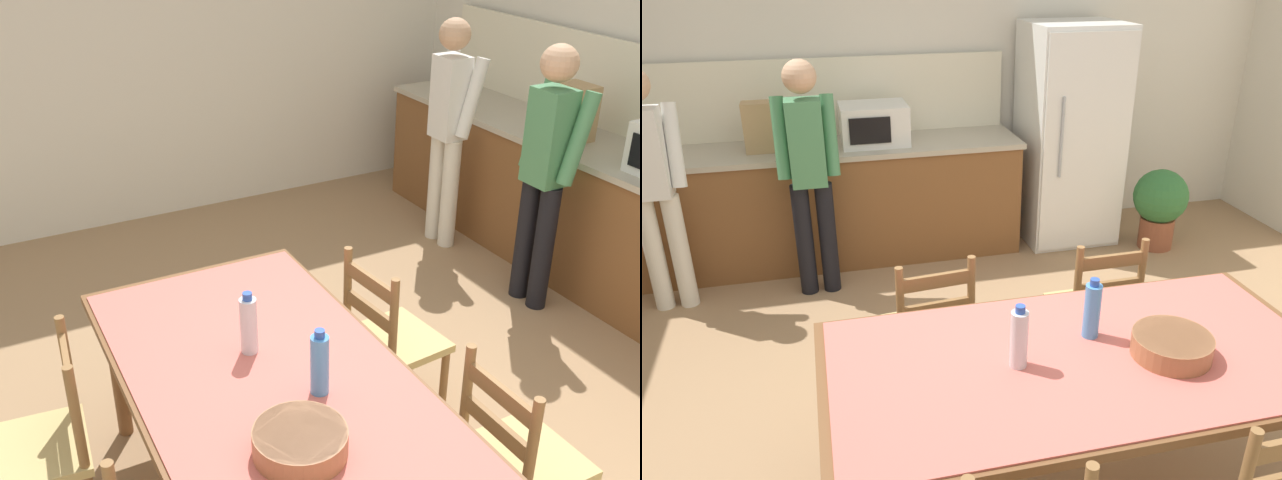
# 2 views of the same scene
# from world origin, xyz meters

# --- Properties ---
(ground_plane) EXTENTS (8.32, 8.32, 0.00)m
(ground_plane) POSITION_xyz_m (0.00, 0.00, 0.00)
(ground_plane) COLOR #9E7A56
(wall_back) EXTENTS (6.52, 0.12, 2.90)m
(wall_back) POSITION_xyz_m (0.00, 2.66, 1.45)
(wall_back) COLOR silver
(wall_back) RESTS_ON ground
(kitchen_counter) EXTENTS (3.61, 0.66, 0.92)m
(kitchen_counter) POSITION_xyz_m (-0.95, 2.23, 0.46)
(kitchen_counter) COLOR brown
(kitchen_counter) RESTS_ON ground
(counter_splashback) EXTENTS (3.57, 0.03, 0.60)m
(counter_splashback) POSITION_xyz_m (-0.95, 2.54, 1.22)
(counter_splashback) COLOR #EFE8CB
(counter_splashback) RESTS_ON kitchen_counter
(refrigerator) EXTENTS (0.74, 0.73, 1.77)m
(refrigerator) POSITION_xyz_m (1.32, 2.19, 0.89)
(refrigerator) COLOR white
(refrigerator) RESTS_ON ground
(microwave) EXTENTS (0.50, 0.39, 0.30)m
(microwave) POSITION_xyz_m (-0.27, 2.21, 1.07)
(microwave) COLOR white
(microwave) RESTS_ON kitchen_counter
(paper_bag) EXTENTS (0.24, 0.16, 0.36)m
(paper_bag) POSITION_xyz_m (-1.08, 2.20, 1.10)
(paper_bag) COLOR tan
(paper_bag) RESTS_ON kitchen_counter
(dining_table) EXTENTS (2.08, 1.05, 0.76)m
(dining_table) POSITION_xyz_m (0.21, -0.55, 0.69)
(dining_table) COLOR brown
(dining_table) RESTS_ON ground
(bottle_near_centre) EXTENTS (0.07, 0.07, 0.27)m
(bottle_near_centre) POSITION_xyz_m (-0.05, -0.54, 0.89)
(bottle_near_centre) COLOR silver
(bottle_near_centre) RESTS_ON dining_table
(bottle_off_centre) EXTENTS (0.07, 0.07, 0.27)m
(bottle_off_centre) POSITION_xyz_m (0.31, -0.42, 0.89)
(bottle_off_centre) COLOR #4C8ED6
(bottle_off_centre) RESTS_ON dining_table
(serving_bowl) EXTENTS (0.32, 0.32, 0.09)m
(serving_bowl) POSITION_xyz_m (0.57, -0.63, 0.82)
(serving_bowl) COLOR #9E6642
(serving_bowl) RESTS_ON dining_table
(chair_side_far_left) EXTENTS (0.45, 0.43, 0.91)m
(chair_side_far_left) POSITION_xyz_m (-0.24, 0.27, 0.44)
(chair_side_far_left) COLOR olive
(chair_side_far_left) RESTS_ON ground
(chair_side_far_right) EXTENTS (0.42, 0.40, 0.91)m
(chair_side_far_right) POSITION_xyz_m (0.68, 0.26, 0.44)
(chair_side_far_right) COLOR olive
(chair_side_far_right) RESTS_ON ground
(person_at_sink) EXTENTS (0.41, 0.28, 1.63)m
(person_at_sink) POSITION_xyz_m (-1.75, 1.71, 0.92)
(person_at_sink) COLOR silver
(person_at_sink) RESTS_ON ground
(person_at_counter) EXTENTS (0.41, 0.28, 1.64)m
(person_at_counter) POSITION_xyz_m (-0.77, 1.69, 0.92)
(person_at_counter) COLOR black
(person_at_counter) RESTS_ON ground
(potted_plant) EXTENTS (0.44, 0.44, 0.67)m
(potted_plant) POSITION_xyz_m (1.98, 1.76, 0.39)
(potted_plant) COLOR brown
(potted_plant) RESTS_ON ground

